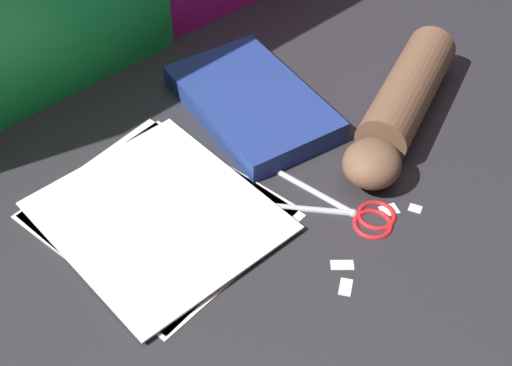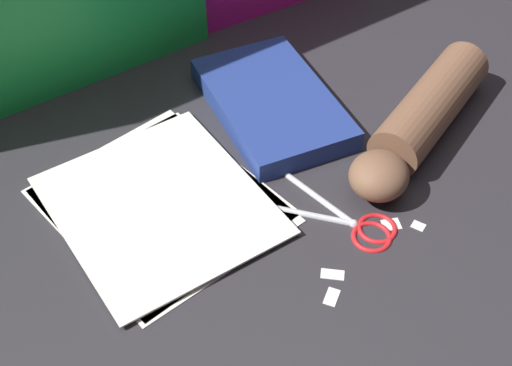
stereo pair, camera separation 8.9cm
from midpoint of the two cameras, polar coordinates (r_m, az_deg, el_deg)
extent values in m
plane|color=#2D2B30|center=(0.94, -1.58, -2.48)|extent=(6.00, 6.00, 0.00)
cube|color=white|center=(0.95, -10.62, -2.47)|extent=(0.28, 0.31, 0.00)
cube|color=white|center=(0.95, -10.33, -2.60)|extent=(0.27, 0.30, 0.00)
cube|color=white|center=(0.94, -10.57, -2.71)|extent=(0.27, 0.30, 0.00)
cube|color=navy|center=(1.08, -2.68, 6.32)|extent=(0.22, 0.29, 0.03)
sphere|color=silver|center=(0.94, 5.12, -2.41)|extent=(0.01, 0.01, 0.01)
cylinder|color=silver|center=(0.94, 1.23, -2.06)|extent=(0.09, 0.11, 0.01)
torus|color=red|center=(0.94, 6.98, -2.57)|extent=(0.07, 0.07, 0.01)
cylinder|color=silver|center=(0.96, 2.00, -0.64)|extent=(0.02, 0.13, 0.01)
torus|color=red|center=(0.93, 6.66, -3.28)|extent=(0.06, 0.06, 0.01)
cylinder|color=brown|center=(1.08, 9.91, 7.05)|extent=(0.26, 0.15, 0.08)
ellipsoid|color=brown|center=(0.96, 6.64, 1.43)|extent=(0.11, 0.10, 0.06)
cube|color=white|center=(0.96, 10.05, -2.15)|extent=(0.02, 0.02, 0.00)
cube|color=white|center=(0.86, 4.24, -8.46)|extent=(0.03, 0.03, 0.00)
cube|color=white|center=(0.88, 3.97, -6.77)|extent=(0.03, 0.03, 0.00)
cube|color=white|center=(0.95, 8.00, -2.28)|extent=(0.03, 0.03, 0.00)
camera|label=1|loc=(0.04, -92.87, -2.95)|focal=50.00mm
camera|label=2|loc=(0.04, 87.13, 2.95)|focal=50.00mm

